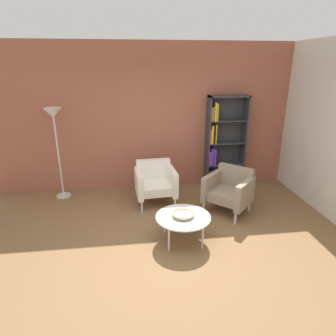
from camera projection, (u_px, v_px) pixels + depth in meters
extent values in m
plane|color=brown|center=(169.00, 252.00, 4.07)|extent=(8.32, 8.32, 0.00)
cube|color=#9E5642|center=(153.00, 118.00, 5.88)|extent=(6.40, 0.12, 2.90)
cube|color=#333338|center=(208.00, 143.00, 5.97)|extent=(0.03, 0.30, 1.90)
cube|color=#333338|center=(244.00, 142.00, 6.06)|extent=(0.03, 0.30, 1.90)
cube|color=#333338|center=(229.00, 96.00, 5.70)|extent=(0.80, 0.30, 0.03)
cube|color=#333338|center=(223.00, 184.00, 6.33)|extent=(0.80, 0.30, 0.03)
cube|color=#333338|center=(224.00, 141.00, 6.15)|extent=(0.80, 0.02, 1.90)
cube|color=#333338|center=(224.00, 164.00, 6.17)|extent=(0.76, 0.28, 0.02)
cube|color=#333338|center=(226.00, 143.00, 6.01)|extent=(0.76, 0.28, 0.02)
cube|color=#333338|center=(227.00, 120.00, 5.86)|extent=(0.76, 0.28, 0.02)
cube|color=olive|center=(208.00, 178.00, 6.19)|extent=(0.04, 0.20, 0.29)
cube|color=olive|center=(210.00, 178.00, 6.22)|extent=(0.04, 0.25, 0.29)
cube|color=white|center=(213.00, 178.00, 6.22)|extent=(0.03, 0.22, 0.28)
cube|color=purple|center=(215.00, 177.00, 6.21)|extent=(0.03, 0.21, 0.34)
cube|color=purple|center=(209.00, 158.00, 6.02)|extent=(0.04, 0.17, 0.29)
cube|color=purple|center=(211.00, 156.00, 6.03)|extent=(0.02, 0.19, 0.35)
cube|color=blue|center=(213.00, 156.00, 6.02)|extent=(0.02, 0.17, 0.37)
cube|color=purple|center=(214.00, 156.00, 6.06)|extent=(0.03, 0.24, 0.34)
cube|color=orange|center=(210.00, 136.00, 5.88)|extent=(0.02, 0.20, 0.29)
cube|color=orange|center=(211.00, 134.00, 5.89)|extent=(0.04, 0.25, 0.37)
cube|color=black|center=(213.00, 134.00, 5.90)|extent=(0.02, 0.24, 0.35)
cube|color=yellow|center=(215.00, 134.00, 5.87)|extent=(0.02, 0.19, 0.39)
cube|color=olive|center=(211.00, 114.00, 5.73)|extent=(0.03, 0.21, 0.27)
cube|color=olive|center=(213.00, 114.00, 5.72)|extent=(0.03, 0.18, 0.27)
cube|color=yellow|center=(214.00, 111.00, 5.74)|extent=(0.03, 0.24, 0.35)
cube|color=yellow|center=(217.00, 112.00, 5.73)|extent=(0.02, 0.20, 0.33)
cylinder|color=silver|center=(183.00, 217.00, 4.23)|extent=(0.80, 0.80, 0.02)
cylinder|color=silver|center=(169.00, 239.00, 4.04)|extent=(0.03, 0.03, 0.38)
cylinder|color=silver|center=(203.00, 237.00, 4.10)|extent=(0.03, 0.03, 0.38)
cylinder|color=silver|center=(165.00, 222.00, 4.49)|extent=(0.03, 0.03, 0.38)
cylinder|color=silver|center=(195.00, 220.00, 4.55)|extent=(0.03, 0.03, 0.38)
cylinder|color=tan|center=(183.00, 216.00, 4.22)|extent=(0.13, 0.13, 0.02)
cylinder|color=tan|center=(183.00, 214.00, 4.21)|extent=(0.32, 0.32, 0.02)
torus|color=tan|center=(183.00, 214.00, 4.21)|extent=(0.32, 0.32, 0.02)
cube|color=white|center=(156.00, 187.00, 5.41)|extent=(0.68, 0.62, 0.16)
cube|color=white|center=(153.00, 169.00, 5.57)|extent=(0.65, 0.17, 0.38)
cube|color=white|center=(139.00, 184.00, 5.30)|extent=(0.14, 0.63, 0.46)
cube|color=white|center=(172.00, 181.00, 5.41)|extent=(0.14, 0.63, 0.46)
cylinder|color=silver|center=(142.00, 206.00, 5.14)|extent=(0.04, 0.04, 0.24)
cylinder|color=silver|center=(175.00, 203.00, 5.25)|extent=(0.04, 0.04, 0.24)
cylinder|color=silver|center=(138.00, 193.00, 5.67)|extent=(0.04, 0.04, 0.24)
cylinder|color=silver|center=(169.00, 190.00, 5.78)|extent=(0.04, 0.04, 0.24)
cube|color=gray|center=(228.00, 195.00, 5.09)|extent=(0.86, 0.86, 0.16)
cube|color=gray|center=(236.00, 176.00, 5.20)|extent=(0.54, 0.53, 0.38)
cube|color=gray|center=(212.00, 186.00, 5.21)|extent=(0.50, 0.51, 0.46)
cube|color=gray|center=(245.00, 194.00, 4.86)|extent=(0.50, 0.51, 0.46)
cylinder|color=silver|center=(203.00, 207.00, 5.09)|extent=(0.04, 0.04, 0.24)
cylinder|color=silver|center=(235.00, 218.00, 4.75)|extent=(0.04, 0.04, 0.24)
cylinder|color=silver|center=(219.00, 196.00, 5.53)|extent=(0.04, 0.04, 0.24)
cylinder|color=silver|center=(249.00, 205.00, 5.19)|extent=(0.04, 0.04, 0.24)
cylinder|color=silver|center=(64.00, 196.00, 5.80)|extent=(0.28, 0.28, 0.02)
cylinder|color=silver|center=(59.00, 155.00, 5.52)|extent=(0.03, 0.03, 1.65)
cone|color=white|center=(53.00, 113.00, 5.25)|extent=(0.32, 0.32, 0.18)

